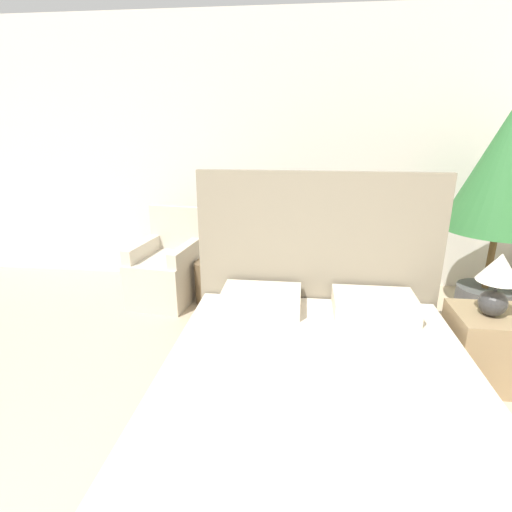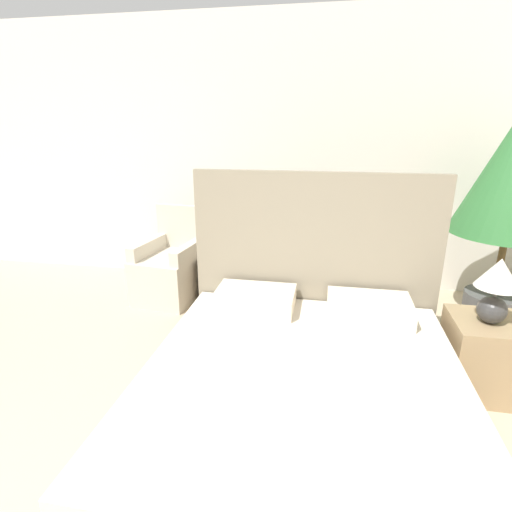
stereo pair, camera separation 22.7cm
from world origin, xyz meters
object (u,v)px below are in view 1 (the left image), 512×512
at_px(bed, 318,385).
at_px(potted_palm, 507,174).
at_px(armchair_near_window_right, 255,277).
at_px(nightstand, 486,348).
at_px(side_table, 210,282).
at_px(armchair_near_window_left, 166,273).
at_px(table_lamp, 498,278).

xyz_separation_m(bed, potted_palm, (1.63, 1.69, 1.08)).
height_order(armchair_near_window_right, nightstand, armchair_near_window_right).
relative_size(armchair_near_window_right, side_table, 2.15).
height_order(armchair_near_window_left, side_table, armchair_near_window_left).
relative_size(armchair_near_window_left, table_lamp, 2.13).
relative_size(potted_palm, nightstand, 3.80).
bearing_deg(nightstand, bed, -153.40).
bearing_deg(bed, armchair_near_window_right, 108.72).
bearing_deg(nightstand, armchair_near_window_left, 157.74).
xyz_separation_m(armchair_near_window_left, armchair_near_window_right, (0.94, 0.00, 0.00)).
distance_m(nightstand, table_lamp, 0.54).
distance_m(bed, table_lamp, 1.41).
xyz_separation_m(nightstand, table_lamp, (-0.02, -0.02, 0.54)).
bearing_deg(armchair_near_window_left, side_table, 6.17).
distance_m(bed, armchair_near_window_left, 2.30).
xyz_separation_m(table_lamp, side_table, (-2.24, 1.13, -0.58)).
height_order(armchair_near_window_left, nightstand, armchair_near_window_left).
relative_size(armchair_near_window_right, table_lamp, 2.13).
bearing_deg(table_lamp, armchair_near_window_left, 157.18).
bearing_deg(potted_palm, bed, -133.98).
bearing_deg(table_lamp, bed, -153.76).
distance_m(bed, nightstand, 1.35).
distance_m(armchair_near_window_right, potted_palm, 2.46).
xyz_separation_m(potted_palm, table_lamp, (-0.45, -1.11, -0.56)).
relative_size(armchair_near_window_left, potted_palm, 0.47).
distance_m(armchair_near_window_right, nightstand, 2.11).
relative_size(bed, potted_palm, 1.01).
height_order(potted_palm, nightstand, potted_palm).
height_order(potted_palm, side_table, potted_palm).
xyz_separation_m(armchair_near_window_right, table_lamp, (1.76, -1.14, 0.51)).
bearing_deg(potted_palm, armchair_near_window_left, 179.50).
distance_m(armchair_near_window_left, side_table, 0.48).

